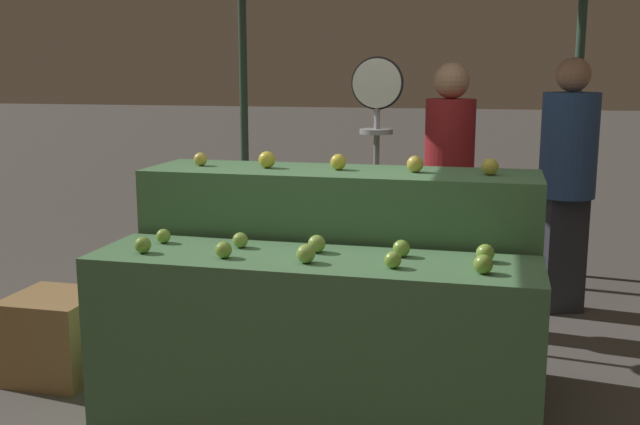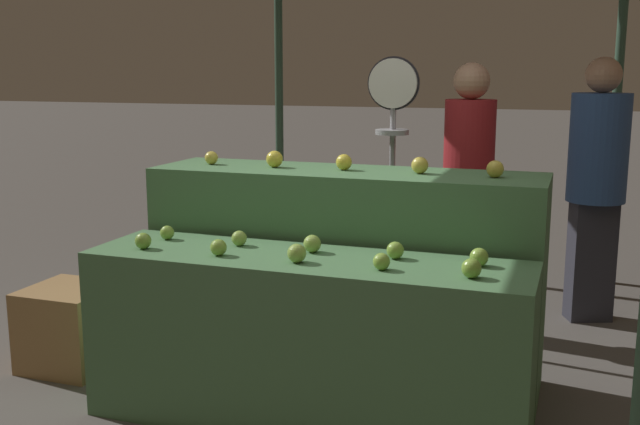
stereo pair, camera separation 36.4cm
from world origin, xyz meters
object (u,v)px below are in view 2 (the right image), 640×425
Objects in this scene: produce_scale at (392,133)px; person_vendor_at_scale at (468,177)px; wooden_crate_side at (71,327)px; person_customer_left at (597,172)px.

produce_scale reaches higher than person_vendor_at_scale.
person_vendor_at_scale is 3.69× the size of wooden_crate_side.
wooden_crate_side is (-1.56, -1.06, -1.04)m from produce_scale.
wooden_crate_side is at bearing 11.91° from person_vendor_at_scale.
wooden_crate_side is at bearing -145.82° from produce_scale.
produce_scale is 1.00× the size of person_customer_left.
person_vendor_at_scale is at bearing 33.88° from wooden_crate_side.
produce_scale is at bearing 10.79° from person_vendor_at_scale.
person_vendor_at_scale is 2.50m from wooden_crate_side.
person_vendor_at_scale reaches higher than wooden_crate_side.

